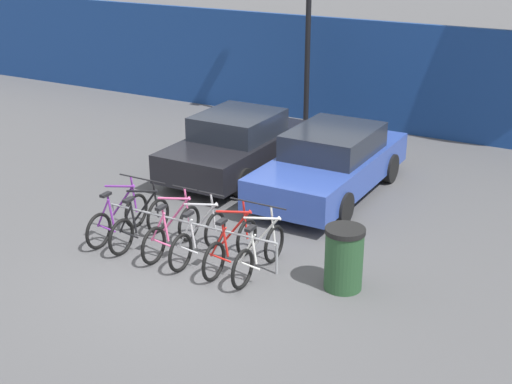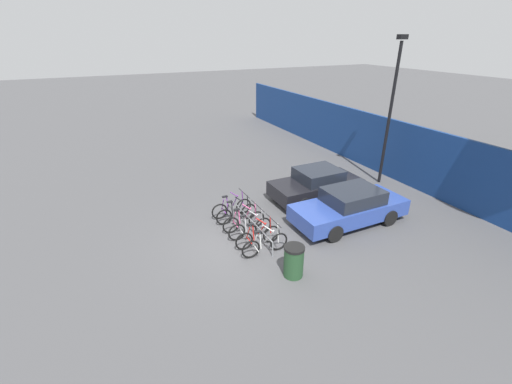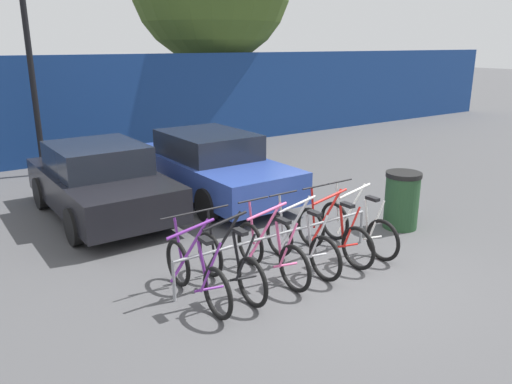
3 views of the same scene
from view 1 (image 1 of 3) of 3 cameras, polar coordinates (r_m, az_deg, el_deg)
ground_plane at (r=11.82m, az=-4.98°, el=-6.56°), size 120.00×120.00×0.00m
hoarding_wall at (r=19.45m, az=10.94°, el=8.95°), size 36.00×0.16×2.91m
bike_rack at (r=12.38m, az=-5.36°, el=-2.73°), size 3.47×0.04×0.57m
bicycle_purple at (r=13.15m, az=-10.98°, el=-2.06°), size 0.68×1.71×1.05m
bicycle_black at (r=12.85m, az=-9.25°, el=-2.51°), size 0.68×1.71×1.05m
bicycle_pink at (r=12.46m, az=-6.75°, el=-3.16°), size 0.68×1.71×1.05m
bicycle_silver at (r=12.16m, az=-4.63°, el=-3.71°), size 0.68×1.71×1.05m
bicycle_red at (r=11.85m, az=-2.03°, el=-4.37°), size 0.68×1.71×1.05m
bicycle_white at (r=11.60m, az=0.23°, el=-4.93°), size 0.68×1.71×1.05m
car_black at (r=16.02m, az=-1.57°, el=3.83°), size 1.91×4.01×1.40m
car_blue at (r=14.91m, az=6.03°, el=2.37°), size 1.91×4.52×1.40m
trash_bin at (r=11.22m, az=7.05°, el=-5.28°), size 0.63×0.63×1.03m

